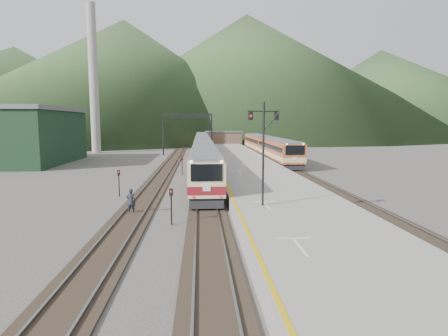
{
  "coord_description": "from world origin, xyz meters",
  "views": [
    {
      "loc": [
        -0.43,
        -17.24,
        6.29
      ],
      "look_at": [
        1.81,
        17.85,
        2.0
      ],
      "focal_mm": 30.0,
      "sensor_mm": 36.0,
      "label": 1
    }
  ],
  "objects": [
    {
      "name": "short_signal_b",
      "position": [
        -2.6,
        27.37,
        1.46
      ],
      "size": [
        0.26,
        0.22,
        2.27
      ],
      "color": "black",
      "rests_on": "ground"
    },
    {
      "name": "smokestack",
      "position": [
        -22.0,
        62.0,
        15.0
      ],
      "size": [
        1.8,
        1.8,
        30.0
      ],
      "primitive_type": "cylinder",
      "color": "#9E998E",
      "rests_on": "ground"
    },
    {
      "name": "hill_a",
      "position": [
        -40.0,
        190.0,
        30.0
      ],
      "size": [
        180.0,
        180.0,
        60.0
      ],
      "primitive_type": "cone",
      "color": "#2B4720",
      "rests_on": "ground"
    },
    {
      "name": "hill_c",
      "position": [
        110.0,
        210.0,
        25.0
      ],
      "size": [
        160.0,
        160.0,
        50.0
      ],
      "primitive_type": "cone",
      "color": "#2B4720",
      "rests_on": "ground"
    },
    {
      "name": "platform",
      "position": [
        5.6,
        38.0,
        0.5
      ],
      "size": [
        8.0,
        100.0,
        1.0
      ],
      "primitive_type": "cube",
      "color": "gray",
      "rests_on": "ground"
    },
    {
      "name": "signal_mast",
      "position": [
        3.55,
        6.12,
        5.03
      ],
      "size": [
        2.13,
        0.77,
        6.58
      ],
      "color": "black",
      "rests_on": "platform"
    },
    {
      "name": "station_shed",
      "position": [
        5.6,
        78.0,
        2.57
      ],
      "size": [
        9.4,
        4.4,
        3.1
      ],
      "color": "brown",
      "rests_on": "platform"
    },
    {
      "name": "main_train",
      "position": [
        0.0,
        45.57,
        1.88
      ],
      "size": [
        2.7,
        74.12,
        3.3
      ],
      "color": "beige",
      "rests_on": "track_main"
    },
    {
      "name": "short_signal_a",
      "position": [
        -2.23,
        5.44,
        1.46
      ],
      "size": [
        0.24,
        0.18,
        2.27
      ],
      "color": "black",
      "rests_on": "ground"
    },
    {
      "name": "warehouse",
      "position": [
        -28.0,
        42.0,
        4.32
      ],
      "size": [
        14.5,
        20.5,
        8.6
      ],
      "color": "#13301E",
      "rests_on": "ground"
    },
    {
      "name": "ground",
      "position": [
        0.0,
        0.0,
        0.0
      ],
      "size": [
        400.0,
        400.0,
        0.0
      ],
      "primitive_type": "plane",
      "color": "#47423D",
      "rests_on": "ground"
    },
    {
      "name": "track_far",
      "position": [
        -5.0,
        40.0,
        0.07
      ],
      "size": [
        2.6,
        200.0,
        0.23
      ],
      "color": "black",
      "rests_on": "ground"
    },
    {
      "name": "gantry_far",
      "position": [
        -2.85,
        80.0,
        5.59
      ],
      "size": [
        9.55,
        0.25,
        8.0
      ],
      "color": "black",
      "rests_on": "ground"
    },
    {
      "name": "hill_d",
      "position": [
        -120.0,
        240.0,
        27.5
      ],
      "size": [
        200.0,
        200.0,
        55.0
      ],
      "primitive_type": "cone",
      "color": "#2B4720",
      "rests_on": "ground"
    },
    {
      "name": "second_train",
      "position": [
        11.5,
        49.42,
        2.05
      ],
      "size": [
        2.99,
        40.65,
        3.64
      ],
      "color": "#B9552C",
      "rests_on": "track_second"
    },
    {
      "name": "short_signal_c",
      "position": [
        -7.37,
        14.73,
        1.46
      ],
      "size": [
        0.24,
        0.19,
        2.27
      ],
      "color": "black",
      "rests_on": "ground"
    },
    {
      "name": "gantry_near",
      "position": [
        -2.85,
        55.0,
        5.59
      ],
      "size": [
        9.55,
        0.25,
        8.0
      ],
      "color": "black",
      "rests_on": "ground"
    },
    {
      "name": "hill_b",
      "position": [
        30.0,
        230.0,
        37.5
      ],
      "size": [
        220.0,
        220.0,
        75.0
      ],
      "primitive_type": "cone",
      "color": "#2B4720",
      "rests_on": "ground"
    },
    {
      "name": "track_main",
      "position": [
        0.0,
        40.0,
        0.07
      ],
      "size": [
        2.6,
        200.0,
        0.23
      ],
      "color": "black",
      "rests_on": "ground"
    },
    {
      "name": "track_second",
      "position": [
        11.5,
        40.0,
        0.07
      ],
      "size": [
        2.6,
        200.0,
        0.23
      ],
      "color": "black",
      "rests_on": "ground"
    },
    {
      "name": "worker",
      "position": [
        -5.23,
        8.44,
        0.88
      ],
      "size": [
        0.69,
        0.49,
        1.77
      ],
      "primitive_type": "imported",
      "rotation": [
        0.0,
        0.0,
        3.04
      ],
      "color": "#232431",
      "rests_on": "ground"
    }
  ]
}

